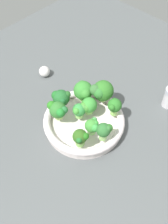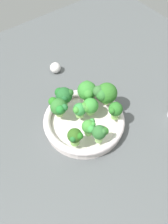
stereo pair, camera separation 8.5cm
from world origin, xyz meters
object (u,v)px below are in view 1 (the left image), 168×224
object	(u,v)px
broccoli_floret_0	(114,106)
broccoli_floret_9	(61,98)
broccoli_floret_4	(58,110)
broccoli_floret_5	(92,126)
broccoli_floret_1	(79,110)
broccoli_floret_8	(80,137)
broccoli_floret_7	(102,91)
broccoli_floret_2	(104,130)
broccoli_floret_3	(89,105)
broccoli_floret_6	(83,91)
bowl	(84,122)
garlic_bulb	(44,71)

from	to	relation	value
broccoli_floret_0	broccoli_floret_9	distance (cm)	16.85
broccoli_floret_4	broccoli_floret_5	distance (cm)	11.80
broccoli_floret_1	broccoli_floret_4	xyz separation A→B (cm)	(-4.24, -4.99, 0.96)
broccoli_floret_8	broccoli_floret_7	bearing A→B (deg)	111.99
broccoli_floret_5	broccoli_floret_0	bearing A→B (deg)	90.03
broccoli_floret_7	broccoli_floret_8	size ratio (longest dim) A/B	1.36
broccoli_floret_4	broccoli_floret_2	bearing A→B (deg)	14.96
broccoli_floret_3	broccoli_floret_6	bearing A→B (deg)	152.22
broccoli_floret_7	broccoli_floret_9	world-z (taller)	broccoli_floret_7
bowl	broccoli_floret_1	distance (cm)	5.21
broccoli_floret_3	broccoli_floret_5	xyz separation A→B (cm)	(6.20, -5.08, 0.01)
broccoli_floret_6	broccoli_floret_9	xyz separation A→B (cm)	(-3.03, -7.01, -0.16)
broccoli_floret_1	broccoli_floret_7	size ratio (longest dim) A/B	0.63
broccoli_floret_4	bowl	bearing A→B (deg)	42.97
broccoli_floret_2	broccoli_floret_0	bearing A→B (deg)	112.91
bowl	broccoli_floret_7	size ratio (longest dim) A/B	3.23
broccoli_floret_7	broccoli_floret_2	bearing A→B (deg)	-45.39
bowl	broccoli_floret_4	size ratio (longest dim) A/B	3.77
broccoli_floret_3	broccoli_floret_5	world-z (taller)	broccoli_floret_3
broccoli_floret_6	broccoli_floret_0	bearing A→B (deg)	12.14
broccoli_floret_5	broccoli_floret_9	world-z (taller)	broccoli_floret_9
broccoli_floret_5	garlic_bulb	distance (cm)	34.12
broccoli_floret_3	broccoli_floret_6	distance (cm)	5.53
bowl	broccoli_floret_0	size ratio (longest dim) A/B	4.11
broccoli_floret_3	broccoli_floret_8	distance (cm)	12.37
broccoli_floret_2	broccoli_floret_4	world-z (taller)	broccoli_floret_4
garlic_bulb	broccoli_floret_2	bearing A→B (deg)	-12.63
broccoli_floret_9	broccoli_floret_7	bearing A→B (deg)	54.24
broccoli_floret_9	broccoli_floret_4	bearing A→B (deg)	-54.81
bowl	broccoli_floret_5	xyz separation A→B (cm)	(5.53, -2.23, 5.23)
broccoli_floret_1	broccoli_floret_6	bearing A→B (deg)	123.73
broccoli_floret_9	garlic_bulb	xyz separation A→B (cm)	(-18.47, 8.41, -6.32)
broccoli_floret_5	broccoli_floret_8	distance (cm)	5.43
broccoli_floret_4	broccoli_floret_9	bearing A→B (deg)	125.19
bowl	broccoli_floret_6	world-z (taller)	broccoli_floret_6
garlic_bulb	bowl	bearing A→B (deg)	-14.12
broccoli_floret_1	broccoli_floret_9	size ratio (longest dim) A/B	0.74
broccoli_floret_8	broccoli_floret_9	distance (cm)	15.58
broccoli_floret_0	broccoli_floret_5	bearing A→B (deg)	-89.97
garlic_bulb	broccoli_floret_6	bearing A→B (deg)	-3.73
broccoli_floret_7	broccoli_floret_4	bearing A→B (deg)	-109.07
broccoli_floret_5	broccoli_floret_7	bearing A→B (deg)	119.58
bowl	broccoli_floret_4	world-z (taller)	broccoli_floret_4
broccoli_floret_3	broccoli_floret_7	world-z (taller)	broccoli_floret_7
broccoli_floret_4	broccoli_floret_5	world-z (taller)	broccoli_floret_4
broccoli_floret_5	broccoli_floret_6	xyz separation A→B (cm)	(-10.98, 7.60, 1.15)
broccoli_floret_8	garlic_bulb	bearing A→B (deg)	156.29
broccoli_floret_0	broccoli_floret_8	world-z (taller)	broccoli_floret_0
garlic_bulb	broccoli_floret_3	bearing A→B (deg)	-8.49
broccoli_floret_3	broccoli_floret_9	size ratio (longest dim) A/B	0.85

